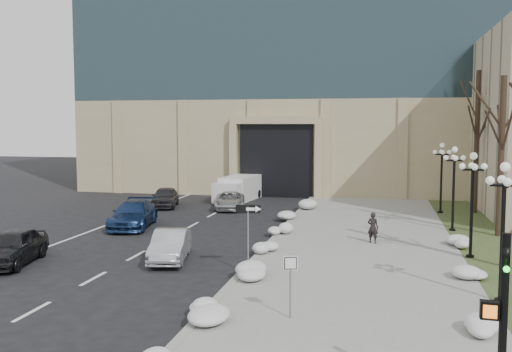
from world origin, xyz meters
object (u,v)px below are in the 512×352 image
(traffic_signal, at_px, (501,337))
(car_a, at_px, (13,247))
(box_truck, at_px, (239,189))
(car_b, at_px, (170,246))
(car_e, at_px, (165,197))
(lamppost_a, at_px, (503,213))
(lamppost_b, at_px, (472,191))
(lamppost_d, at_px, (442,168))
(car_d, at_px, (230,201))
(car_c, at_px, (133,214))
(one_way_sign, at_px, (252,217))
(pedestrian, at_px, (373,228))
(keep_sign, at_px, (290,274))
(lamppost_c, at_px, (454,177))

(traffic_signal, bearing_deg, car_a, 154.56)
(box_truck, bearing_deg, traffic_signal, -60.61)
(car_a, xyz_separation_m, car_b, (6.36, 2.03, -0.08))
(car_e, relative_size, lamppost_a, 0.89)
(lamppost_b, bearing_deg, lamppost_d, 90.00)
(car_a, xyz_separation_m, lamppost_b, (19.30, 5.10, 2.32))
(car_d, xyz_separation_m, traffic_signal, (12.60, -27.31, 1.36))
(car_c, distance_m, one_way_sign, 12.45)
(box_truck, distance_m, one_way_sign, 22.03)
(car_c, distance_m, lamppost_d, 20.16)
(car_e, relative_size, box_truck, 0.69)
(car_a, height_order, one_way_sign, one_way_sign)
(pedestrian, bearing_deg, box_truck, -33.09)
(lamppost_b, bearing_deg, car_a, -165.21)
(keep_sign, xyz_separation_m, traffic_signal, (4.87, -5.49, 0.48))
(car_c, distance_m, car_d, 8.84)
(car_e, bearing_deg, lamppost_d, -11.31)
(pedestrian, relative_size, lamppost_c, 0.32)
(keep_sign, bearing_deg, pedestrian, 61.77)
(car_e, relative_size, lamppost_c, 0.89)
(lamppost_b, bearing_deg, box_truck, 131.31)
(car_d, distance_m, keep_sign, 23.17)
(one_way_sign, xyz_separation_m, keep_sign, (2.38, -5.32, -0.79))
(box_truck, distance_m, lamppost_a, 27.76)
(car_c, relative_size, car_d, 1.19)
(car_b, height_order, lamppost_d, lamppost_d)
(car_c, distance_m, lamppost_a, 21.00)
(pedestrian, bearing_deg, traffic_signal, 119.86)
(car_c, distance_m, pedestrian, 13.84)
(car_b, distance_m, car_e, 16.48)
(car_b, height_order, car_c, car_c)
(car_b, bearing_deg, lamppost_c, 24.28)
(one_way_sign, relative_size, lamppost_b, 0.58)
(car_c, height_order, lamppost_a, lamppost_a)
(pedestrian, relative_size, one_way_sign, 0.55)
(car_b, bearing_deg, lamppost_b, 1.14)
(lamppost_c, bearing_deg, car_b, -143.53)
(box_truck, xyz_separation_m, traffic_signal, (13.13, -32.00, 1.06))
(lamppost_c, bearing_deg, car_c, -172.51)
(keep_sign, relative_size, lamppost_d, 0.43)
(car_a, height_order, traffic_signal, traffic_signal)
(pedestrian, bearing_deg, car_d, -23.80)
(lamppost_a, distance_m, lamppost_b, 6.50)
(keep_sign, distance_m, traffic_signal, 7.36)
(traffic_signal, distance_m, lamppost_b, 15.26)
(box_truck, distance_m, lamppost_c, 18.22)
(car_c, height_order, lamppost_b, lamppost_b)
(car_b, bearing_deg, one_way_sign, -29.64)
(car_e, xyz_separation_m, one_way_sign, (10.20, -16.52, 1.57))
(lamppost_a, bearing_deg, keep_sign, -154.48)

